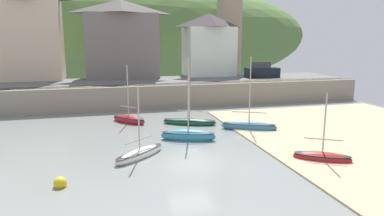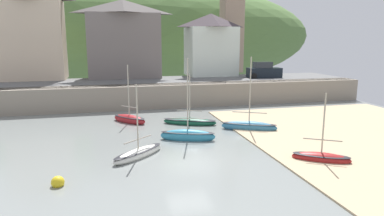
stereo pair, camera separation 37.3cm
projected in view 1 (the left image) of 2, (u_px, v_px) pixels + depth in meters
name	position (u px, v px, depth m)	size (l,w,h in m)	color
quay_seawall	(150.00, 94.00, 36.18)	(48.00, 9.40, 2.40)	gray
hillside_backdrop	(120.00, 36.00, 70.50)	(80.00, 44.00, 22.51)	#54773C
waterfront_building_left	(29.00, 29.00, 39.05)	(7.20, 4.66, 11.44)	beige
waterfront_building_centre	(121.00, 39.00, 41.81)	(8.84, 5.38, 9.33)	slate
waterfront_building_right	(209.00, 44.00, 44.69)	(6.39, 5.32, 7.90)	silver
church_with_spire	(229.00, 12.00, 48.69)	(3.00, 3.00, 16.44)	gray
sailboat_far_left	(129.00, 119.00, 29.40)	(3.09, 3.28, 5.10)	maroon
dinghy_open_wooden	(322.00, 157.00, 19.99)	(3.29, 2.54, 4.18)	maroon
sailboat_tall_mast	(189.00, 121.00, 28.81)	(4.59, 2.95, 4.36)	#165238
fishing_boat_green	(140.00, 153.00, 20.64)	(3.60, 3.34, 4.56)	silver
rowboat_small_beached	(188.00, 135.00, 24.22)	(3.97, 2.23, 5.97)	teal
sailboat_blue_trim	(249.00, 126.00, 26.98)	(4.29, 2.82, 5.92)	teal
parked_car_near_slipway	(262.00, 71.00, 42.40)	(4.20, 1.97, 1.95)	black
mooring_buoy	(60.00, 183.00, 16.48)	(0.63, 0.63, 0.63)	yellow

